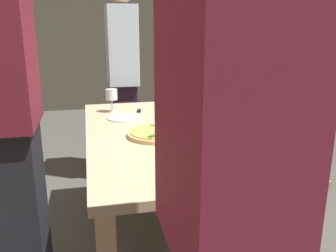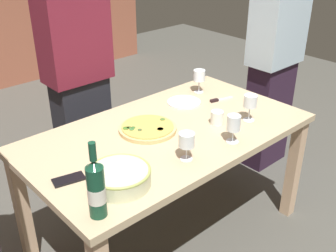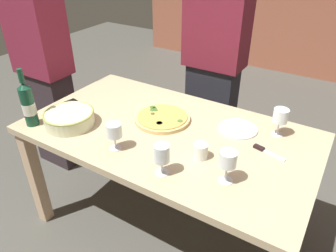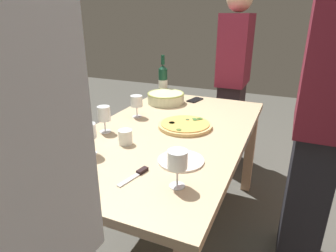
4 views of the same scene
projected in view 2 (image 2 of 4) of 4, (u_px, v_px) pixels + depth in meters
The scene contains 15 objects.
ground_plane at pixel (168, 233), 2.64m from camera, with size 8.00×8.00×0.00m, color #4D4C45.
dining_table at pixel (168, 145), 2.34m from camera, with size 1.60×0.90×0.75m.
pizza at pixel (148, 128), 2.29m from camera, with size 0.32×0.32×0.03m.
serving_bowl at pixel (120, 177), 1.81m from camera, with size 0.28×0.28×0.08m.
wine_bottle at pixel (96, 188), 1.59m from camera, with size 0.07×0.07×0.34m.
wine_glass_near_pizza at pixel (250, 102), 2.35m from camera, with size 0.08×0.08×0.16m.
wine_glass_by_bottle at pixel (187, 141), 1.98m from camera, with size 0.08×0.08×0.15m.
wine_glass_far_left at pixel (234, 124), 2.13m from camera, with size 0.07×0.07×0.15m.
wine_glass_far_right at pixel (199, 76), 2.74m from camera, with size 0.08×0.08×0.16m.
cup_amber at pixel (217, 118), 2.35m from camera, with size 0.07×0.07×0.08m, color white.
side_plate at pixel (184, 102), 2.63m from camera, with size 0.22×0.22×0.01m, color white.
cell_phone at pixel (69, 179), 1.86m from camera, with size 0.07×0.14×0.01m, color black.
pizza_knife at pixel (219, 100), 2.66m from camera, with size 0.17×0.06×0.02m.
person_host at pixel (78, 75), 2.70m from camera, with size 0.42×0.24×1.73m.
person_guest_left at pixel (275, 59), 3.02m from camera, with size 0.41×0.24×1.71m.
Camera 2 is at (-1.36, -1.50, 1.83)m, focal length 43.76 mm.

